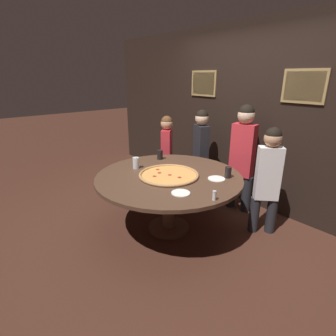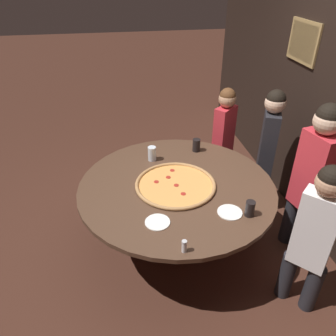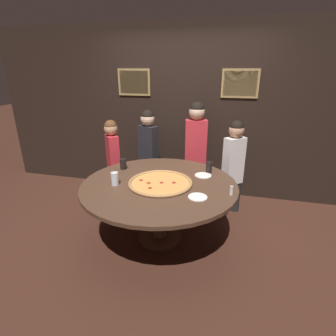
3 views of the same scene
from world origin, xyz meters
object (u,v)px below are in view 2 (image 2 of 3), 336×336
object	(u,v)px
drink_cup_near_left	(196,145)
diner_centre_back	(313,175)
dining_table	(177,195)
giant_pizza	(175,185)
drink_cup_far_left	(250,209)
diner_side_left	(224,135)
white_plate_beside_cup	(158,222)
diner_far_right	(268,145)
condiment_shaker	(184,246)
drink_cup_far_right	(152,154)
diner_far_left	(314,234)
white_plate_far_back	(230,212)

from	to	relation	value
drink_cup_near_left	diner_centre_back	size ratio (longest dim) A/B	0.09
dining_table	drink_cup_near_left	world-z (taller)	drink_cup_near_left
giant_pizza	drink_cup_far_left	distance (m)	0.70
diner_side_left	white_plate_beside_cup	bearing A→B (deg)	-164.47
dining_table	drink_cup_near_left	size ratio (longest dim) A/B	13.13
dining_table	diner_centre_back	distance (m)	1.20
dining_table	diner_far_right	world-z (taller)	diner_far_right
giant_pizza	diner_centre_back	xyz separation A→B (m)	(0.22, 1.16, 0.11)
drink_cup_far_left	drink_cup_near_left	xyz separation A→B (m)	(-1.08, -0.16, 0.00)
condiment_shaker	diner_side_left	distance (m)	1.90
diner_centre_back	diner_far_right	size ratio (longest dim) A/B	1.09
giant_pizza	white_plate_beside_cup	world-z (taller)	giant_pizza
drink_cup_near_left	diner_side_left	world-z (taller)	diner_side_left
drink_cup_far_left	drink_cup_far_right	world-z (taller)	drink_cup_far_right
white_plate_beside_cup	diner_side_left	size ratio (longest dim) A/B	0.15
diner_side_left	diner_centre_back	xyz separation A→B (m)	(1.15, 0.41, 0.13)
drink_cup_far_right	condiment_shaker	xyz separation A→B (m)	(1.25, 0.05, -0.02)
drink_cup_far_right	white_plate_beside_cup	distance (m)	0.94
drink_cup_near_left	diner_centre_back	bearing A→B (deg)	45.71
diner_far_left	diner_side_left	distance (m)	1.72
giant_pizza	diner_far_left	world-z (taller)	diner_far_left
diner_side_left	condiment_shaker	bearing A→B (deg)	-155.44
drink_cup_far_right	diner_far_right	xyz separation A→B (m)	(-0.01, 1.23, -0.03)
dining_table	diner_far_left	distance (m)	1.18
diner_far_right	drink_cup_far_right	bearing A→B (deg)	114.48
white_plate_far_back	condiment_shaker	xyz separation A→B (m)	(0.34, -0.44, 0.05)
white_plate_beside_cup	diner_far_right	world-z (taller)	diner_far_right
diner_far_left	white_plate_far_back	bearing A→B (deg)	13.26
drink_cup_near_left	diner_centre_back	world-z (taller)	diner_centre_back
white_plate_beside_cup	diner_centre_back	size ratio (longest dim) A/B	0.13
giant_pizza	diner_far_right	bearing A→B (deg)	114.36
dining_table	drink_cup_near_left	distance (m)	0.68
diner_far_left	diner_far_right	world-z (taller)	diner_far_right
drink_cup_far_right	diner_far_right	size ratio (longest dim) A/B	0.10
drink_cup_far_right	white_plate_far_back	xyz separation A→B (m)	(0.92, 0.50, -0.07)
drink_cup_near_left	diner_far_left	bearing A→B (deg)	21.41
giant_pizza	diner_centre_back	bearing A→B (deg)	79.24
white_plate_far_back	diner_far_left	bearing A→B (deg)	56.23
diner_side_left	drink_cup_near_left	bearing A→B (deg)	-179.69
diner_centre_back	drink_cup_far_left	bearing A→B (deg)	100.10
drink_cup_far_right	drink_cup_near_left	xyz separation A→B (m)	(-0.11, 0.48, -0.01)
giant_pizza	diner_side_left	size ratio (longest dim) A/B	0.56
giant_pizza	drink_cup_far_left	size ratio (longest dim) A/B	5.49
giant_pizza	drink_cup_near_left	xyz separation A→B (m)	(-0.59, 0.34, 0.05)
diner_far_left	diner_side_left	size ratio (longest dim) A/B	1.04
white_plate_far_back	diner_far_left	world-z (taller)	diner_far_left
condiment_shaker	white_plate_far_back	bearing A→B (deg)	127.18
dining_table	giant_pizza	size ratio (longest dim) A/B	2.44
giant_pizza	diner_far_right	xyz separation A→B (m)	(-0.49, 1.09, 0.03)
drink_cup_far_left	condiment_shaker	world-z (taller)	drink_cup_far_left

